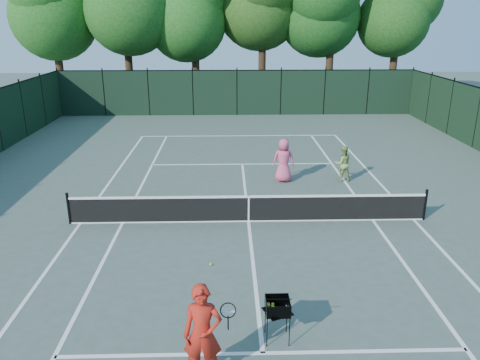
{
  "coord_description": "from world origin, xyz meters",
  "views": [
    {
      "loc": [
        -0.66,
        -14.05,
        6.3
      ],
      "look_at": [
        -0.25,
        1.0,
        1.1
      ],
      "focal_mm": 35.0,
      "sensor_mm": 36.0,
      "label": 1
    }
  ],
  "objects_px": {
    "player_green": "(343,163)",
    "ball_hopper": "(278,306)",
    "loose_ball_near_cart": "(207,305)",
    "loose_ball_midcourt": "(211,264)",
    "coach": "(203,334)",
    "player_pink": "(284,160)"
  },
  "relations": [
    {
      "from": "player_pink",
      "to": "ball_hopper",
      "type": "relative_size",
      "value": 1.9
    },
    {
      "from": "ball_hopper",
      "to": "loose_ball_near_cart",
      "type": "relative_size",
      "value": 13.86
    },
    {
      "from": "player_green",
      "to": "loose_ball_midcourt",
      "type": "relative_size",
      "value": 21.62
    },
    {
      "from": "player_pink",
      "to": "player_green",
      "type": "relative_size",
      "value": 1.22
    },
    {
      "from": "player_green",
      "to": "loose_ball_midcourt",
      "type": "height_order",
      "value": "player_green"
    },
    {
      "from": "player_green",
      "to": "ball_hopper",
      "type": "height_order",
      "value": "player_green"
    },
    {
      "from": "loose_ball_near_cart",
      "to": "loose_ball_midcourt",
      "type": "bearing_deg",
      "value": 89.02
    },
    {
      "from": "player_pink",
      "to": "coach",
      "type": "bearing_deg",
      "value": 83.37
    },
    {
      "from": "player_green",
      "to": "coach",
      "type": "bearing_deg",
      "value": 57.26
    },
    {
      "from": "coach",
      "to": "loose_ball_midcourt",
      "type": "bearing_deg",
      "value": 91.51
    },
    {
      "from": "coach",
      "to": "player_pink",
      "type": "bearing_deg",
      "value": 77.48
    },
    {
      "from": "ball_hopper",
      "to": "loose_ball_near_cart",
      "type": "distance_m",
      "value": 2.07
    },
    {
      "from": "player_pink",
      "to": "loose_ball_near_cart",
      "type": "relative_size",
      "value": 26.28
    },
    {
      "from": "player_green",
      "to": "ball_hopper",
      "type": "relative_size",
      "value": 1.56
    },
    {
      "from": "ball_hopper",
      "to": "loose_ball_midcourt",
      "type": "xyz_separation_m",
      "value": [
        -1.47,
        3.11,
        -0.76
      ]
    },
    {
      "from": "player_pink",
      "to": "player_green",
      "type": "bearing_deg",
      "value": -172.35
    },
    {
      "from": "coach",
      "to": "player_pink",
      "type": "xyz_separation_m",
      "value": [
        2.73,
        11.02,
        -0.08
      ]
    },
    {
      "from": "coach",
      "to": "ball_hopper",
      "type": "distance_m",
      "value": 1.82
    },
    {
      "from": "coach",
      "to": "player_green",
      "type": "relative_size",
      "value": 1.32
    },
    {
      "from": "ball_hopper",
      "to": "player_pink",
      "type": "bearing_deg",
      "value": 59.63
    },
    {
      "from": "player_green",
      "to": "loose_ball_near_cart",
      "type": "xyz_separation_m",
      "value": [
        -5.19,
        -8.76,
        -0.7
      ]
    },
    {
      "from": "coach",
      "to": "ball_hopper",
      "type": "relative_size",
      "value": 2.06
    }
  ]
}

